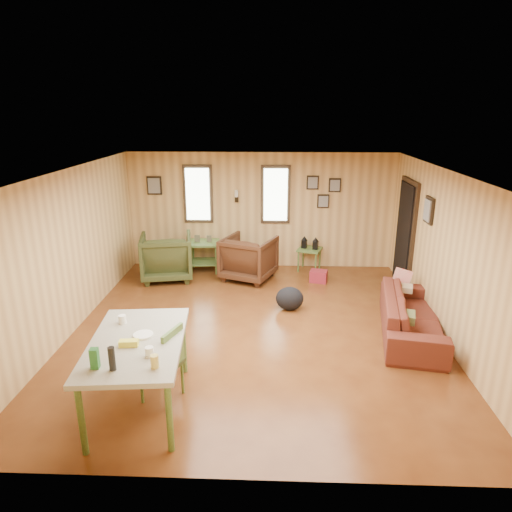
{
  "coord_description": "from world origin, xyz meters",
  "views": [
    {
      "loc": [
        0.26,
        -6.32,
        3.23
      ],
      "look_at": [
        0.0,
        0.4,
        1.05
      ],
      "focal_mm": 32.0,
      "sensor_mm": 36.0,
      "label": 1
    }
  ],
  "objects_px": {
    "side_table": "(310,248)",
    "dining_table": "(136,347)",
    "sofa": "(412,309)",
    "end_table": "(204,251)",
    "recliner_brown": "(249,256)",
    "recliner_green": "(167,254)"
  },
  "relations": [
    {
      "from": "sofa",
      "to": "end_table",
      "type": "bearing_deg",
      "value": 62.88
    },
    {
      "from": "sofa",
      "to": "side_table",
      "type": "bearing_deg",
      "value": 35.5
    },
    {
      "from": "end_table",
      "to": "recliner_brown",
      "type": "bearing_deg",
      "value": -23.78
    },
    {
      "from": "side_table",
      "to": "dining_table",
      "type": "relative_size",
      "value": 0.42
    },
    {
      "from": "end_table",
      "to": "dining_table",
      "type": "height_order",
      "value": "dining_table"
    },
    {
      "from": "recliner_green",
      "to": "dining_table",
      "type": "height_order",
      "value": "dining_table"
    },
    {
      "from": "recliner_green",
      "to": "end_table",
      "type": "bearing_deg",
      "value": -156.86
    },
    {
      "from": "recliner_brown",
      "to": "side_table",
      "type": "height_order",
      "value": "recliner_brown"
    },
    {
      "from": "dining_table",
      "to": "side_table",
      "type": "bearing_deg",
      "value": 59.36
    },
    {
      "from": "recliner_green",
      "to": "recliner_brown",
      "type": "bearing_deg",
      "value": 170.43
    },
    {
      "from": "recliner_green",
      "to": "side_table",
      "type": "bearing_deg",
      "value": -179.56
    },
    {
      "from": "recliner_green",
      "to": "side_table",
      "type": "height_order",
      "value": "recliner_green"
    },
    {
      "from": "recliner_brown",
      "to": "recliner_green",
      "type": "distance_m",
      "value": 1.62
    },
    {
      "from": "recliner_brown",
      "to": "side_table",
      "type": "distance_m",
      "value": 1.35
    },
    {
      "from": "end_table",
      "to": "side_table",
      "type": "bearing_deg",
      "value": 3.27
    },
    {
      "from": "recliner_brown",
      "to": "end_table",
      "type": "xyz_separation_m",
      "value": [
        -0.94,
        0.42,
        -0.04
      ]
    },
    {
      "from": "sofa",
      "to": "end_table",
      "type": "distance_m",
      "value": 4.4
    },
    {
      "from": "side_table",
      "to": "dining_table",
      "type": "height_order",
      "value": "dining_table"
    },
    {
      "from": "end_table",
      "to": "dining_table",
      "type": "distance_m",
      "value": 4.6
    },
    {
      "from": "end_table",
      "to": "side_table",
      "type": "height_order",
      "value": "end_table"
    },
    {
      "from": "recliner_brown",
      "to": "dining_table",
      "type": "height_order",
      "value": "dining_table"
    },
    {
      "from": "recliner_green",
      "to": "dining_table",
      "type": "distance_m",
      "value": 4.19
    }
  ]
}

